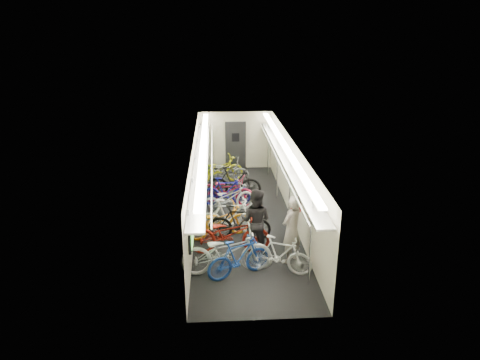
{
  "coord_description": "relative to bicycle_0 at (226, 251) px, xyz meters",
  "views": [
    {
      "loc": [
        -0.85,
        -12.22,
        5.67
      ],
      "look_at": [
        -0.1,
        0.28,
        1.15
      ],
      "focal_mm": 32.0,
      "sensor_mm": 36.0,
      "label": 1
    }
  ],
  "objects": [
    {
      "name": "bicycle_9",
      "position": [
        0.42,
        4.84,
        -0.02
      ],
      "size": [
        1.93,
        0.81,
        1.12
      ],
      "primitive_type": "imported",
      "rotation": [
        0.0,
        0.0,
        1.41
      ],
      "color": "black",
      "rests_on": "ground"
    },
    {
      "name": "bicycle_6",
      "position": [
        0.15,
        3.59,
        -0.1
      ],
      "size": [
        1.93,
        1.28,
        0.96
      ],
      "primitive_type": "imported",
      "rotation": [
        0.0,
        0.0,
        1.96
      ],
      "color": "#B4B4B9",
      "rests_on": "ground"
    },
    {
      "name": "passenger_near",
      "position": [
        1.65,
        0.46,
        0.31
      ],
      "size": [
        0.76,
        0.75,
        1.77
      ],
      "primitive_type": "imported",
      "rotation": [
        0.0,
        0.0,
        3.88
      ],
      "color": "gray",
      "rests_on": "ground"
    },
    {
      "name": "bicycle_11",
      "position": [
        1.29,
        -0.05,
        -0.1
      ],
      "size": [
        1.63,
        1.01,
        0.95
      ],
      "primitive_type": "imported",
      "rotation": [
        0.0,
        0.0,
        1.18
      ],
      "color": "silver",
      "rests_on": "ground"
    },
    {
      "name": "bicycle_5",
      "position": [
        0.17,
        1.99,
        -0.02
      ],
      "size": [
        1.87,
        0.58,
        1.12
      ],
      "primitive_type": "imported",
      "rotation": [
        0.0,
        0.0,
        1.6
      ],
      "color": "white",
      "rests_on": "ground"
    },
    {
      "name": "bicycle_0",
      "position": [
        0.0,
        0.0,
        0.0
      ],
      "size": [
        2.25,
        0.93,
        1.15
      ],
      "primitive_type": "imported",
      "rotation": [
        0.0,
        0.0,
        1.65
      ],
      "color": "#B5B6BA",
      "rests_on": "ground"
    },
    {
      "name": "passenger_mid",
      "position": [
        0.79,
        1.05,
        0.3
      ],
      "size": [
        1.04,
        0.94,
        1.75
      ],
      "primitive_type": "imported",
      "rotation": [
        0.0,
        0.0,
        2.75
      ],
      "color": "black",
      "rests_on": "ground"
    },
    {
      "name": "bicycle_4",
      "position": [
        -0.16,
        1.89,
        -0.09
      ],
      "size": [
        1.97,
        1.15,
        0.98
      ],
      "primitive_type": "imported",
      "rotation": [
        0.0,
        0.0,
        1.86
      ],
      "color": "orange",
      "rests_on": "ground"
    },
    {
      "name": "bicycle_7",
      "position": [
        0.12,
        4.16,
        -0.08
      ],
      "size": [
        1.66,
        0.49,
        0.99
      ],
      "primitive_type": "imported",
      "rotation": [
        0.0,
        0.0,
        1.56
      ],
      "color": "navy",
      "rests_on": "ground"
    },
    {
      "name": "bicycle_8",
      "position": [
        0.15,
        4.27,
        -0.08
      ],
      "size": [
        2.02,
        1.32,
        1.0
      ],
      "primitive_type": "imported",
      "rotation": [
        0.0,
        0.0,
        1.2
      ],
      "color": "maroon",
      "rests_on": "ground"
    },
    {
      "name": "bicycle_1",
      "position": [
        0.3,
        -0.18,
        -0.08
      ],
      "size": [
        1.69,
        1.07,
        0.99
      ],
      "primitive_type": "imported",
      "rotation": [
        0.0,
        0.0,
        1.97
      ],
      "color": "#183C95",
      "rests_on": "ground"
    },
    {
      "name": "bicycle_2",
      "position": [
        0.09,
        0.96,
        -0.01
      ],
      "size": [
        2.17,
        0.8,
        1.13
      ],
      "primitive_type": "imported",
      "rotation": [
        0.0,
        0.0,
        1.55
      ],
      "color": "maroon",
      "rests_on": "ground"
    },
    {
      "name": "backpack",
      "position": [
        1.86,
        1.12,
        0.7
      ],
      "size": [
        0.27,
        0.17,
        0.38
      ],
      "primitive_type": "cube",
      "rotation": [
        0.0,
        0.0,
        -0.1
      ],
      "color": "#A11011",
      "rests_on": "passenger_near"
    },
    {
      "name": "bicycle_10",
      "position": [
        -0.13,
        6.37,
        -0.05
      ],
      "size": [
        2.12,
        1.27,
        1.05
      ],
      "primitive_type": "imported",
      "rotation": [
        0.0,
        0.0,
        1.88
      ],
      "color": "#C8C912",
      "rests_on": "ground"
    },
    {
      "name": "train_car_shell",
      "position": [
        0.27,
        3.87,
        1.08
      ],
      "size": [
        10.0,
        10.0,
        10.0
      ],
      "color": "black",
      "rests_on": "ground"
    },
    {
      "name": "bicycle_12",
      "position": [
        0.13,
        6.31,
        -0.09
      ],
      "size": [
        1.9,
        0.84,
        0.97
      ],
      "primitive_type": "imported",
      "rotation": [
        0.0,
        0.0,
        1.46
      ],
      "color": "slate",
      "rests_on": "ground"
    },
    {
      "name": "bicycle_3",
      "position": [
        0.42,
        1.68,
        -0.05
      ],
      "size": [
        1.8,
        0.72,
        1.05
      ],
      "primitive_type": "imported",
      "rotation": [
        0.0,
        0.0,
        1.44
      ],
      "color": "black",
      "rests_on": "ground"
    }
  ]
}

